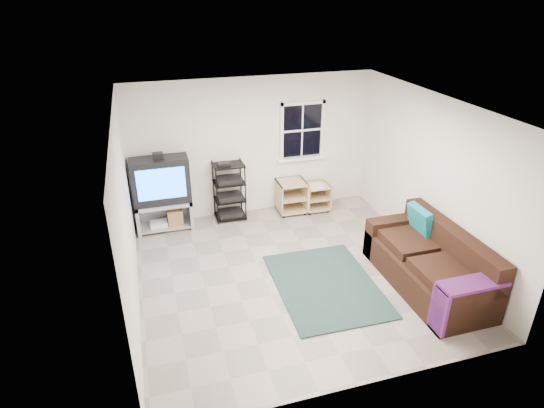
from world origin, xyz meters
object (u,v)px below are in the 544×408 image
object	(u,v)px
sofa	(430,265)
tv_unit	(161,188)
av_rack	(230,195)
side_table_right	(316,195)
side_table_left	(291,195)

from	to	relation	value
sofa	tv_unit	bearing A→B (deg)	141.17
tv_unit	av_rack	bearing A→B (deg)	2.09
tv_unit	sofa	bearing A→B (deg)	-38.83
side_table_right	sofa	world-z (taller)	sofa
side_table_left	sofa	distance (m)	3.14
tv_unit	av_rack	size ratio (longest dim) A/B	1.29
side_table_right	sofa	bearing A→B (deg)	-76.75
av_rack	side_table_left	distance (m)	1.21
av_rack	tv_unit	bearing A→B (deg)	-177.91
side_table_left	tv_unit	bearing A→B (deg)	-179.40
av_rack	side_table_left	xyz separation A→B (m)	(1.20, -0.02, -0.15)
av_rack	side_table_right	size ratio (longest dim) A/B	2.06
side_table_right	sofa	xyz separation A→B (m)	(0.67, -2.85, 0.04)
tv_unit	av_rack	distance (m)	1.26
side_table_left	side_table_right	size ratio (longest dim) A/B	1.15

